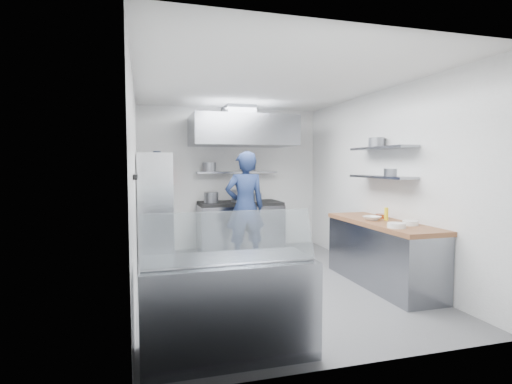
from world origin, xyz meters
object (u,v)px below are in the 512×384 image
object	(u,v)px
chef	(245,207)
display_case	(228,307)
gas_range	(240,228)
wire_rack	(155,214)

from	to	relation	value
chef	display_case	xyz separation A→B (m)	(-0.98, -3.24, -0.53)
gas_range	wire_rack	bearing A→B (deg)	-143.17
wire_rack	display_case	bearing A→B (deg)	-79.57
gas_range	display_case	distance (m)	4.25
gas_range	wire_rack	size ratio (longest dim) A/B	0.86
gas_range	chef	size ratio (longest dim) A/B	0.84
chef	wire_rack	world-z (taller)	chef
gas_range	display_case	world-z (taller)	gas_range
display_case	gas_range	bearing A→B (deg)	74.98
chef	wire_rack	size ratio (longest dim) A/B	1.03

